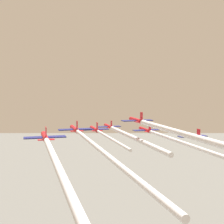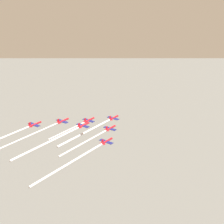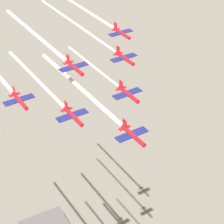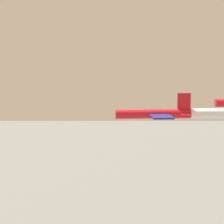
# 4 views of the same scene
# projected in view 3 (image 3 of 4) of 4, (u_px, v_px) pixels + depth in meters

# --- Properties ---
(jet_0) EXTENTS (8.82, 9.33, 3.12)m
(jet_0) POSITION_uv_depth(u_px,v_px,m) (132.00, 135.00, 106.92)
(jet_0) COLOR red
(jet_1) EXTENTS (8.82, 9.33, 3.12)m
(jet_1) POSITION_uv_depth(u_px,v_px,m) (128.00, 94.00, 120.32)
(jet_1) COLOR red
(jet_2) EXTENTS (8.82, 9.33, 3.12)m
(jet_2) POSITION_uv_depth(u_px,v_px,m) (73.00, 116.00, 113.11)
(jet_2) COLOR red
(jet_3) EXTENTS (8.82, 9.33, 3.12)m
(jet_3) POSITION_uv_depth(u_px,v_px,m) (124.00, 58.00, 133.12)
(jet_3) COLOR red
(jet_4) EXTENTS (8.82, 9.33, 3.12)m
(jet_4) POSITION_uv_depth(u_px,v_px,m) (74.00, 67.00, 124.39)
(jet_4) COLOR red
(jet_5) EXTENTS (8.82, 9.33, 3.12)m
(jet_5) POSITION_uv_depth(u_px,v_px,m) (19.00, 100.00, 119.59)
(jet_5) COLOR red
(jet_6) EXTENTS (8.82, 9.33, 3.12)m
(jet_6) POSITION_uv_depth(u_px,v_px,m) (121.00, 33.00, 146.87)
(jet_6) COLOR red
(smoke_trail_0) EXTENTS (4.90, 46.21, 1.26)m
(smoke_trail_0) POSITION_uv_depth(u_px,v_px,m) (78.00, 86.00, 125.99)
(smoke_trail_0) COLOR white
(smoke_trail_1) EXTENTS (3.07, 30.00, 0.71)m
(smoke_trail_1) POSITION_uv_depth(u_px,v_px,m) (92.00, 66.00, 133.74)
(smoke_trail_1) COLOR white
(smoke_trail_2) EXTENTS (4.03, 38.79, 0.98)m
(smoke_trail_2) POSITION_uv_depth(u_px,v_px,m) (35.00, 77.00, 129.59)
(smoke_trail_2) COLOR white
(smoke_trail_3) EXTENTS (5.09, 53.76, 0.85)m
(smoke_trail_3) POSITION_uv_depth(u_px,v_px,m) (75.00, 24.00, 154.83)
(smoke_trail_3) COLOR white
(smoke_trail_4) EXTENTS (4.85, 46.42, 1.20)m
(smoke_trail_4) POSITION_uv_depth(u_px,v_px,m) (34.00, 34.00, 143.53)
(smoke_trail_4) COLOR white
(smoke_trail_6) EXTENTS (5.25, 53.42, 1.04)m
(smoke_trail_6) POSITION_uv_depth(u_px,v_px,m) (77.00, 5.00, 168.46)
(smoke_trail_6) COLOR white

